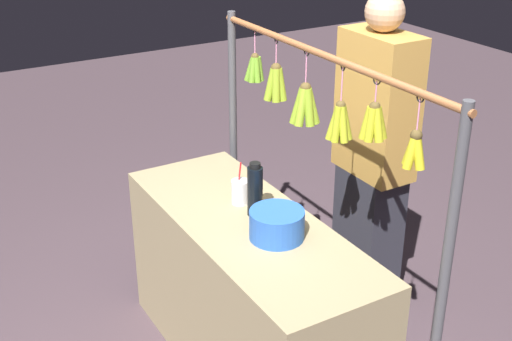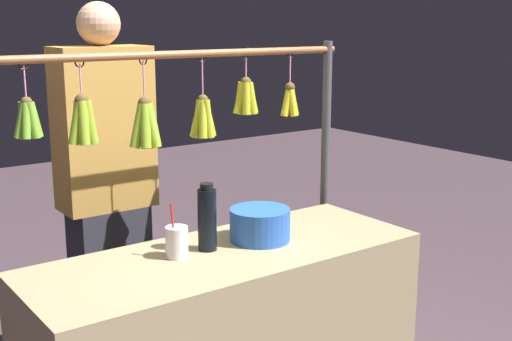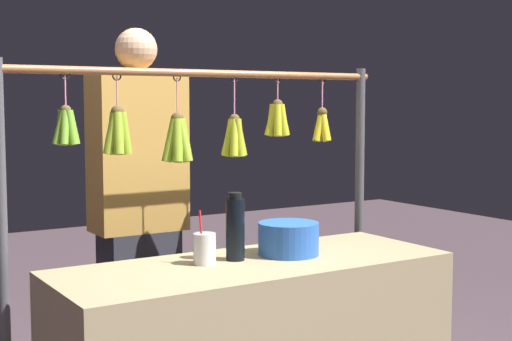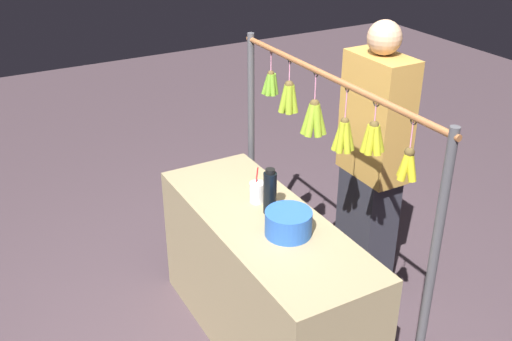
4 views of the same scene
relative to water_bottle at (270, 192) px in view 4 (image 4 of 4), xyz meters
The scene contains 7 objects.
ground_plane 0.97m from the water_bottle, 126.73° to the left, with size 12.00×12.00×0.00m, color #4B3A41.
market_counter 0.55m from the water_bottle, 126.73° to the left, with size 1.56×0.58×0.84m, color tan.
display_rack 0.38m from the water_bottle, 95.23° to the right, with size 1.76×0.14×1.62m.
water_bottle is the anchor object (origin of this frame).
blue_bucket 0.24m from the water_bottle, behind, with size 0.24×0.24×0.13m, color blue.
drink_cup 0.15m from the water_bottle, ahead, with size 0.09×0.09×0.21m.
vendor_person 0.77m from the water_bottle, 84.40° to the right, with size 0.43×0.23×1.79m.
Camera 4 is at (-2.40, 1.39, 2.55)m, focal length 42.25 mm.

